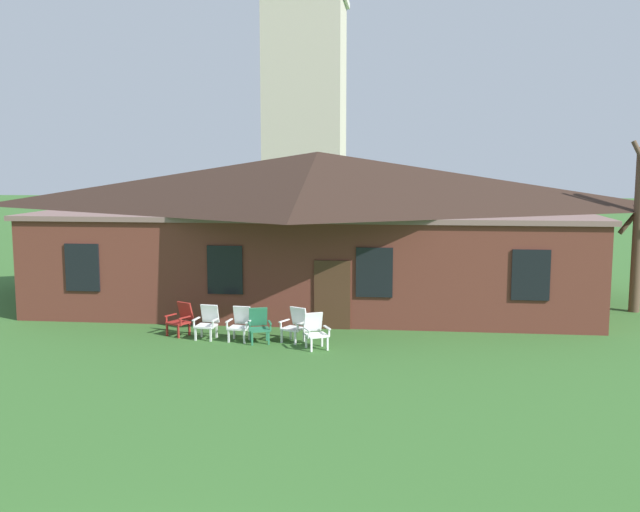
# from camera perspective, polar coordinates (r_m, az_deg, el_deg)

# --- Properties ---
(brick_building) EXTENTS (18.98, 10.40, 5.41)m
(brick_building) POSITION_cam_1_polar(r_m,az_deg,el_deg) (26.55, -0.18, 2.54)
(brick_building) COLOR brown
(brick_building) RESTS_ON ground
(dome_tower) EXTENTS (5.18, 5.18, 20.97)m
(dome_tower) POSITION_cam_1_polar(r_m,az_deg,el_deg) (46.24, -1.17, 13.18)
(dome_tower) COLOR #BCB29E
(dome_tower) RESTS_ON ground
(lawn_chair_by_porch) EXTENTS (0.82, 0.85, 0.96)m
(lawn_chair_by_porch) POSITION_cam_1_polar(r_m,az_deg,el_deg) (21.46, -10.97, -4.86)
(lawn_chair_by_porch) COLOR maroon
(lawn_chair_by_porch) RESTS_ON ground
(lawn_chair_near_door) EXTENTS (0.69, 0.73, 0.96)m
(lawn_chair_near_door) POSITION_cam_1_polar(r_m,az_deg,el_deg) (20.93, -8.91, -5.13)
(lawn_chair_near_door) COLOR white
(lawn_chair_near_door) RESTS_ON ground
(lawn_chair_left_end) EXTENTS (0.69, 0.72, 0.96)m
(lawn_chair_left_end) POSITION_cam_1_polar(r_m,az_deg,el_deg) (20.59, -6.34, -5.30)
(lawn_chair_left_end) COLOR white
(lawn_chair_left_end) RESTS_ON ground
(lawn_chair_middle) EXTENTS (0.75, 0.80, 0.96)m
(lawn_chair_middle) POSITION_cam_1_polar(r_m,az_deg,el_deg) (20.33, -4.87, -5.44)
(lawn_chair_middle) COLOR #28704C
(lawn_chair_middle) RESTS_ON ground
(lawn_chair_right_end) EXTENTS (0.81, 0.85, 0.96)m
(lawn_chair_right_end) POSITION_cam_1_polar(r_m,az_deg,el_deg) (20.35, -1.97, -5.41)
(lawn_chair_right_end) COLOR white
(lawn_chair_right_end) RESTS_ON ground
(lawn_chair_far_side) EXTENTS (0.81, 0.85, 0.96)m
(lawn_chair_far_side) POSITION_cam_1_polar(r_m,az_deg,el_deg) (19.60, -0.38, -5.90)
(lawn_chair_far_side) COLOR white
(lawn_chair_far_side) RESTS_ON ground
(bare_tree_beside_building) EXTENTS (1.40, 1.43, 5.75)m
(bare_tree_beside_building) POSITION_cam_1_polar(r_m,az_deg,el_deg) (26.25, 23.99, 2.16)
(bare_tree_beside_building) COLOR brown
(bare_tree_beside_building) RESTS_ON ground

